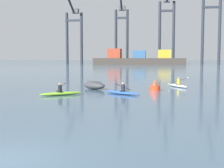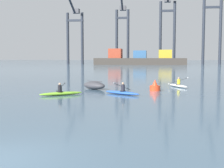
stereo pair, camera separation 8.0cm
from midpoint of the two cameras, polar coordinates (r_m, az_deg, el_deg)
container_barge at (r=130.35m, az=5.01°, el=4.43°), size 36.76×10.01×6.56m
gantry_crane_west at (r=141.61m, az=-6.75°, el=9.99°), size 7.73×20.44×30.94m
gantry_crane_west_mid at (r=146.15m, az=1.88°, el=10.17°), size 6.40×14.47×34.75m
gantry_crane_east_mid at (r=143.96m, az=9.98°, el=10.89°), size 7.29×18.66×36.20m
gantry_crane_east at (r=142.83m, az=17.63°, el=11.02°), size 8.17×18.03×38.55m
capsized_dinghy at (r=28.75m, az=-3.17°, el=-0.26°), size 2.74×2.44×0.76m
channel_buoy at (r=27.59m, az=7.81°, el=-0.49°), size 0.90×0.90×1.00m
kayak_lime at (r=24.50m, az=-9.07°, el=-1.60°), size 3.10×2.48×1.08m
kayak_blue at (r=24.72m, az=1.92°, el=-1.48°), size 3.14×2.42×1.02m
kayak_white at (r=31.62m, az=11.88°, el=-0.22°), size 2.06×3.35×0.96m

